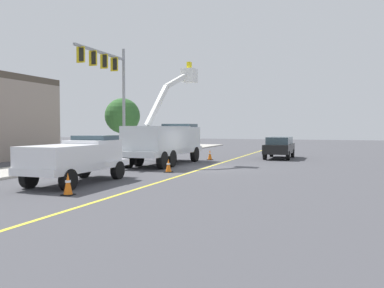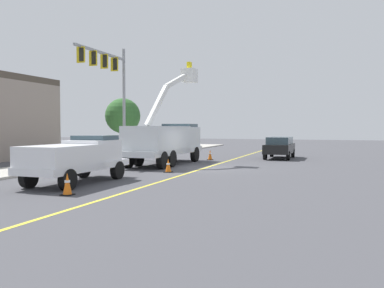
# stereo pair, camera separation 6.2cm
# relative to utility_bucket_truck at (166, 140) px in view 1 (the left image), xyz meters

# --- Properties ---
(ground) EXTENTS (120.00, 120.00, 0.00)m
(ground) POSITION_rel_utility_bucket_truck_xyz_m (-1.53, -3.25, -1.60)
(ground) COLOR #47474C
(sidewalk_far_side) EXTENTS (60.05, 4.50, 0.12)m
(sidewalk_far_side) POSITION_rel_utility_bucket_truck_xyz_m (-1.66, 5.70, -1.54)
(sidewalk_far_side) COLOR #B2ADA3
(sidewalk_far_side) RESTS_ON ground
(lane_centre_stripe) EXTENTS (50.00, 0.91, 0.01)m
(lane_centre_stripe) POSITION_rel_utility_bucket_truck_xyz_m (-1.53, -3.25, -1.60)
(lane_centre_stripe) COLOR yellow
(lane_centre_stripe) RESTS_ON ground
(utility_bucket_truck) EXTENTS (8.24, 3.06, 6.82)m
(utility_bucket_truck) POSITION_rel_utility_bucket_truck_xyz_m (0.00, 0.00, 0.00)
(utility_bucket_truck) COLOR silver
(utility_bucket_truck) RESTS_ON ground
(service_pickup_truck) EXTENTS (5.63, 2.26, 2.06)m
(service_pickup_truck) POSITION_rel_utility_bucket_truck_xyz_m (-9.62, -0.12, -0.48)
(service_pickup_truck) COLOR white
(service_pickup_truck) RESTS_ON ground
(passing_minivan) EXTENTS (4.83, 2.01, 1.69)m
(passing_minivan) POSITION_rel_utility_bucket_truck_xyz_m (7.73, -6.30, -0.63)
(passing_minivan) COLOR black
(passing_minivan) RESTS_ON ground
(traffic_cone_leading) EXTENTS (0.40, 0.40, 0.81)m
(traffic_cone_leading) POSITION_rel_utility_bucket_truck_xyz_m (-12.30, -1.77, -1.21)
(traffic_cone_leading) COLOR black
(traffic_cone_leading) RESTS_ON ground
(traffic_cone_mid_front) EXTENTS (0.40, 0.40, 0.74)m
(traffic_cone_mid_front) POSITION_rel_utility_bucket_truck_xyz_m (-4.33, -2.14, -1.24)
(traffic_cone_mid_front) COLOR black
(traffic_cone_mid_front) RESTS_ON ground
(traffic_cone_mid_rear) EXTENTS (0.40, 0.40, 0.79)m
(traffic_cone_mid_rear) POSITION_rel_utility_bucket_truck_xyz_m (4.33, -1.66, -1.21)
(traffic_cone_mid_rear) COLOR black
(traffic_cone_mid_rear) RESTS_ON ground
(traffic_signal_mast) EXTENTS (6.22, 0.62, 8.41)m
(traffic_signal_mast) POSITION_rel_utility_bucket_truck_xyz_m (0.74, 4.71, 4.43)
(traffic_signal_mast) COLOR gray
(traffic_signal_mast) RESTS_ON ground
(street_tree_right) EXTENTS (3.15, 3.15, 5.06)m
(street_tree_right) POSITION_rel_utility_bucket_truck_xyz_m (7.27, 7.56, 1.86)
(street_tree_right) COLOR brown
(street_tree_right) RESTS_ON ground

